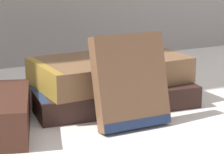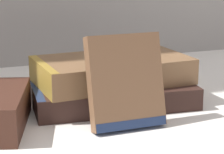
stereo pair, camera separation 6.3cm
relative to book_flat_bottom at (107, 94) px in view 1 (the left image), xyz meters
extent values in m
plane|color=white|center=(0.03, -0.02, -0.02)|extent=(3.00, 3.00, 0.00)
cube|color=#331E19|center=(0.01, 0.00, 0.00)|extent=(0.26, 0.16, 0.03)
cube|color=navy|center=(-0.11, 0.01, 0.00)|extent=(0.02, 0.14, 0.03)
cube|color=brown|center=(0.01, 0.00, 0.04)|extent=(0.24, 0.14, 0.04)
cube|color=olive|center=(-0.10, 0.00, 0.04)|extent=(0.02, 0.13, 0.04)
cube|color=brown|center=(-0.01, -0.10, 0.05)|extent=(0.10, 0.05, 0.13)
cube|color=navy|center=(-0.01, -0.11, -0.01)|extent=(0.10, 0.02, 0.02)
cylinder|color=white|center=(0.04, -0.01, 0.06)|extent=(0.04, 0.04, 0.01)
torus|color=tan|center=(0.04, -0.01, 0.06)|extent=(0.05, 0.05, 0.01)
sphere|color=tan|center=(0.04, 0.01, 0.06)|extent=(0.01, 0.01, 0.01)
torus|color=#ADADB2|center=(-0.11, 0.11, -0.01)|extent=(0.06, 0.06, 0.00)
torus|color=#ADADB2|center=(-0.06, 0.13, -0.01)|extent=(0.06, 0.06, 0.00)
cylinder|color=#ADADB2|center=(-0.09, 0.12, -0.01)|extent=(0.02, 0.01, 0.00)
camera|label=1|loc=(-0.30, -0.63, 0.21)|focal=75.00mm
camera|label=2|loc=(-0.24, -0.66, 0.21)|focal=75.00mm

